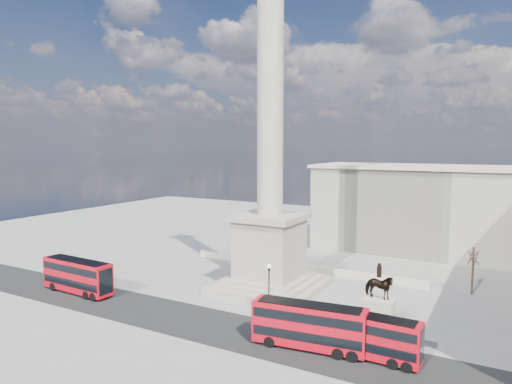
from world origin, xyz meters
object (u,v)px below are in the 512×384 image
at_px(red_bus_b, 310,326).
at_px(red_bus_c, 366,335).
at_px(pedestrian_standing, 373,335).
at_px(red_bus_a, 78,276).
at_px(equestrian_statue, 378,313).
at_px(pedestrian_walking, 398,325).
at_px(pedestrian_crossing, 372,329).
at_px(victorian_lamp, 269,286).
at_px(nelsons_column, 270,199).

xyz_separation_m(red_bus_b, red_bus_c, (5.43, 0.94, -0.21)).
bearing_deg(pedestrian_standing, red_bus_a, -30.52).
bearing_deg(equestrian_statue, pedestrian_walking, 62.43).
bearing_deg(pedestrian_crossing, red_bus_c, 172.37).
height_order(equestrian_statue, pedestrian_crossing, equestrian_statue).
xyz_separation_m(red_bus_c, pedestrian_crossing, (-0.76, 5.06, -1.41)).
xyz_separation_m(victorian_lamp, pedestrian_crossing, (12.02, 0.80, -3.07)).
distance_m(red_bus_a, pedestrian_standing, 40.20).
xyz_separation_m(red_bus_c, pedestrian_walking, (1.40, 7.68, -1.43)).
distance_m(pedestrian_walking, pedestrian_standing, 4.46).
xyz_separation_m(red_bus_a, red_bus_b, (34.77, -0.54, -0.02)).
relative_size(nelsons_column, pedestrian_walking, 31.20).
relative_size(red_bus_c, pedestrian_standing, 6.14).
xyz_separation_m(victorian_lamp, pedestrian_standing, (12.55, -0.74, -3.04)).
bearing_deg(pedestrian_crossing, equestrian_statue, -123.17).
xyz_separation_m(pedestrian_standing, pedestrian_crossing, (-0.53, 1.54, -0.04)).
height_order(red_bus_a, equestrian_statue, equestrian_statue).
distance_m(victorian_lamp, equestrian_statue, 12.76).
height_order(nelsons_column, red_bus_b, nelsons_column).
relative_size(red_bus_c, pedestrian_crossing, 6.41).
distance_m(red_bus_b, pedestrian_crossing, 7.78).
bearing_deg(equestrian_statue, victorian_lamp, -177.32).
height_order(red_bus_b, pedestrian_walking, red_bus_b).
bearing_deg(red_bus_a, pedestrian_walking, 13.10).
distance_m(red_bus_b, pedestrian_standing, 7.03).
bearing_deg(red_bus_b, nelsons_column, 122.61).
bearing_deg(pedestrian_walking, pedestrian_standing, -131.06).
bearing_deg(pedestrian_crossing, nelsons_column, 45.79).
relative_size(red_bus_a, victorian_lamp, 1.76).
bearing_deg(red_bus_b, equestrian_statue, 40.48).
distance_m(equestrian_statue, pedestrian_crossing, 2.16).
xyz_separation_m(pedestrian_walking, pedestrian_crossing, (-2.15, -2.61, 0.02)).
bearing_deg(red_bus_a, victorian_lamp, 11.75).
bearing_deg(pedestrian_standing, equestrian_statue, -132.75).
height_order(red_bus_b, victorian_lamp, victorian_lamp).
height_order(red_bus_c, victorian_lamp, victorian_lamp).
relative_size(red_bus_c, victorian_lamp, 1.59).
relative_size(red_bus_b, pedestrian_crossing, 7.11).
relative_size(red_bus_a, pedestrian_crossing, 7.08).
relative_size(pedestrian_walking, pedestrian_crossing, 0.97).
distance_m(red_bus_b, pedestrian_walking, 11.12).
bearing_deg(victorian_lamp, equestrian_statue, 2.68).
bearing_deg(pedestrian_walking, red_bus_c, -119.98).
relative_size(nelsons_column, equestrian_statue, 6.05).
height_order(nelsons_column, red_bus_c, nelsons_column).
xyz_separation_m(red_bus_c, victorian_lamp, (-12.78, 4.26, 1.66)).
bearing_deg(victorian_lamp, red_bus_b, -35.28).
xyz_separation_m(nelsons_column, pedestrian_crossing, (17.07, -9.11, -12.09)).
relative_size(nelsons_column, red_bus_a, 4.27).
relative_size(red_bus_a, red_bus_c, 1.11).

